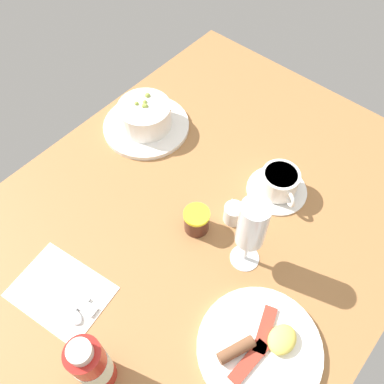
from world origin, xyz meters
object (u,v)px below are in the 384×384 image
(porridge_bowl, at_px, (145,118))
(wine_glass, at_px, (252,227))
(cutlery_setting, at_px, (62,293))
(creamer_jug, at_px, (233,213))
(sauce_bottle_red, at_px, (92,365))
(coffee_cup, at_px, (279,183))
(jam_jar, at_px, (197,220))
(breakfast_plate, at_px, (260,347))

(porridge_bowl, distance_m, wine_glass, 0.45)
(porridge_bowl, relative_size, cutlery_setting, 1.06)
(creamer_jug, distance_m, sauce_bottle_red, 0.41)
(wine_glass, xyz_separation_m, sauce_bottle_red, (0.35, -0.06, -0.05))
(wine_glass, bearing_deg, coffee_cup, -166.38)
(creamer_jug, relative_size, jam_jar, 0.90)
(creamer_jug, xyz_separation_m, wine_glass, (0.06, 0.08, 0.11))
(coffee_cup, height_order, wine_glass, wine_glass)
(sauce_bottle_red, bearing_deg, jam_jar, -169.10)
(cutlery_setting, relative_size, jam_jar, 3.57)
(porridge_bowl, xyz_separation_m, breakfast_plate, (0.26, 0.54, -0.03))
(sauce_bottle_red, bearing_deg, wine_glass, 170.49)
(jam_jar, relative_size, breakfast_plate, 0.25)
(porridge_bowl, height_order, wine_glass, wine_glass)
(creamer_jug, distance_m, breakfast_plate, 0.28)
(cutlery_setting, xyz_separation_m, breakfast_plate, (-0.17, 0.36, 0.01))
(cutlery_setting, distance_m, coffee_cup, 0.52)
(coffee_cup, relative_size, wine_glass, 0.70)
(coffee_cup, xyz_separation_m, wine_glass, (0.19, 0.05, 0.10))
(wine_glass, bearing_deg, creamer_jug, -127.66)
(porridge_bowl, relative_size, jam_jar, 3.80)
(coffee_cup, bearing_deg, wine_glass, 13.62)
(wine_glass, bearing_deg, porridge_bowl, -107.75)
(cutlery_setting, relative_size, sauce_bottle_red, 1.17)
(porridge_bowl, relative_size, creamer_jug, 4.22)
(sauce_bottle_red, bearing_deg, porridge_bowl, -143.56)
(coffee_cup, relative_size, jam_jar, 2.40)
(creamer_jug, relative_size, wine_glass, 0.26)
(cutlery_setting, distance_m, wine_glass, 0.40)
(wine_glass, relative_size, sauce_bottle_red, 1.13)
(cutlery_setting, relative_size, creamer_jug, 3.96)
(coffee_cup, relative_size, sauce_bottle_red, 0.79)
(cutlery_setting, xyz_separation_m, wine_glass, (-0.30, 0.23, 0.13))
(sauce_bottle_red, bearing_deg, coffee_cup, 178.57)
(creamer_jug, distance_m, wine_glass, 0.15)
(coffee_cup, height_order, jam_jar, coffee_cup)
(creamer_jug, height_order, wine_glass, wine_glass)
(creamer_jug, height_order, sauce_bottle_red, sauce_bottle_red)
(coffee_cup, relative_size, creamer_jug, 2.66)
(jam_jar, relative_size, sauce_bottle_red, 0.33)
(sauce_bottle_red, relative_size, breakfast_plate, 0.77)
(porridge_bowl, height_order, coffee_cup, porridge_bowl)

